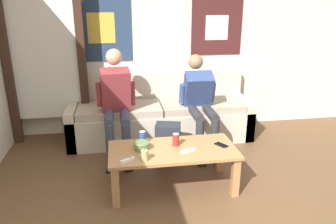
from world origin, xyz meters
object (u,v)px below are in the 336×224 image
object	(u,v)px
game_controller_near_left	(188,150)
pillar_candle	(145,155)
person_seated_teen	(200,99)
person_seated_adult	(116,100)
drink_can_blue	(143,137)
coffee_table	(173,155)
drink_can_red	(176,140)
couch	(160,117)
cell_phone	(221,145)
backpack	(168,143)
game_controller_near_right	(127,160)
ceramic_bowl	(142,145)

from	to	relation	value
game_controller_near_left	pillar_candle	bearing A→B (deg)	-165.33
person_seated_teen	pillar_candle	world-z (taller)	person_seated_teen
person_seated_adult	game_controller_near_left	size ratio (longest dim) A/B	8.52
person_seated_adult	drink_can_blue	size ratio (longest dim) A/B	10.07
coffee_table	drink_can_blue	xyz separation A→B (m)	(-0.28, 0.18, 0.13)
coffee_table	game_controller_near_left	distance (m)	0.18
person_seated_adult	pillar_candle	world-z (taller)	person_seated_adult
pillar_candle	coffee_table	bearing A→B (deg)	34.26
person_seated_teen	pillar_candle	bearing A→B (deg)	-124.90
person_seated_adult	drink_can_red	bearing A→B (deg)	-56.00
couch	person_seated_teen	bearing A→B (deg)	-38.26
person_seated_teen	game_controller_near_left	world-z (taller)	person_seated_teen
drink_can_blue	cell_phone	size ratio (longest dim) A/B	0.82
couch	cell_phone	xyz separation A→B (m)	(0.44, -1.30, 0.14)
coffee_table	drink_can_blue	distance (m)	0.36
coffee_table	drink_can_blue	size ratio (longest dim) A/B	9.97
person_seated_teen	backpack	distance (m)	0.71
backpack	pillar_candle	size ratio (longest dim) A/B	4.08
drink_can_blue	couch	bearing A→B (deg)	73.61
drink_can_red	couch	bearing A→B (deg)	89.77
coffee_table	game_controller_near_right	size ratio (longest dim) A/B	8.78
ceramic_bowl	pillar_candle	xyz separation A→B (m)	(0.01, -0.23, 0.01)
game_controller_near_right	cell_phone	size ratio (longest dim) A/B	0.94
drink_can_blue	cell_phone	world-z (taller)	drink_can_blue
pillar_candle	drink_can_red	bearing A→B (deg)	38.52
person_seated_adult	pillar_candle	xyz separation A→B (m)	(0.23, -1.11, -0.20)
coffee_table	game_controller_near_right	bearing A→B (deg)	-156.45
backpack	game_controller_near_right	xyz separation A→B (m)	(-0.49, -0.78, 0.22)
person_seated_teen	pillar_candle	xyz separation A→B (m)	(-0.79, -1.14, -0.15)
backpack	cell_phone	bearing A→B (deg)	-53.17
backpack	ceramic_bowl	xyz separation A→B (m)	(-0.34, -0.56, 0.25)
backpack	pillar_candle	xyz separation A→B (m)	(-0.34, -0.79, 0.26)
drink_can_red	cell_phone	xyz separation A→B (m)	(0.44, -0.07, -0.06)
coffee_table	ceramic_bowl	bearing A→B (deg)	173.28
person_seated_adult	game_controller_near_left	world-z (taller)	person_seated_adult
coffee_table	cell_phone	distance (m)	0.49
backpack	pillar_candle	bearing A→B (deg)	-113.09
game_controller_near_left	cell_phone	bearing A→B (deg)	13.63
ceramic_bowl	cell_phone	xyz separation A→B (m)	(0.79, -0.04, -0.04)
drink_can_red	cell_phone	bearing A→B (deg)	-9.04
person_seated_teen	drink_can_red	world-z (taller)	person_seated_teen
person_seated_teen	cell_phone	distance (m)	0.96
drink_can_blue	pillar_candle	bearing A→B (deg)	-91.94
cell_phone	ceramic_bowl	bearing A→B (deg)	177.43
person_seated_adult	pillar_candle	size ratio (longest dim) A/B	11.38
person_seated_adult	drink_can_blue	distance (m)	0.79
couch	game_controller_near_left	world-z (taller)	couch
pillar_candle	drink_can_red	world-z (taller)	drink_can_red
person_seated_teen	cell_phone	bearing A→B (deg)	-90.97
drink_can_blue	game_controller_near_left	xyz separation A→B (m)	(0.41, -0.27, -0.05)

